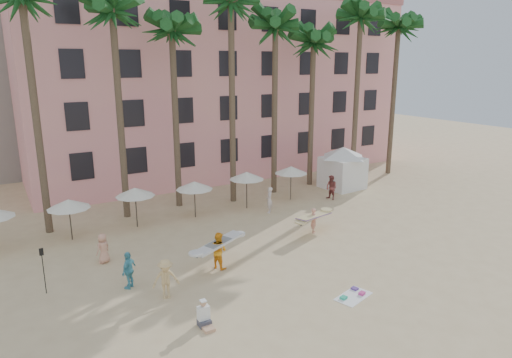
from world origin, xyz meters
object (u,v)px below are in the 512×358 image
object	(u,v)px
pink_hotel	(214,87)
carrier_yellow	(314,218)
cabana	(343,164)
carrier_white	(219,249)

from	to	relation	value
pink_hotel	carrier_yellow	distance (m)	21.37
pink_hotel	cabana	distance (m)	15.22
pink_hotel	cabana	world-z (taller)	pink_hotel
carrier_yellow	carrier_white	xyz separation A→B (m)	(-7.31, -1.54, 0.11)
cabana	carrier_white	world-z (taller)	cabana
carrier_yellow	carrier_white	size ratio (longest dim) A/B	0.94
cabana	carrier_white	size ratio (longest dim) A/B	1.49
carrier_yellow	pink_hotel	bearing A→B (deg)	82.04
cabana	pink_hotel	bearing A→B (deg)	113.79
carrier_yellow	carrier_white	bearing A→B (deg)	-168.08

